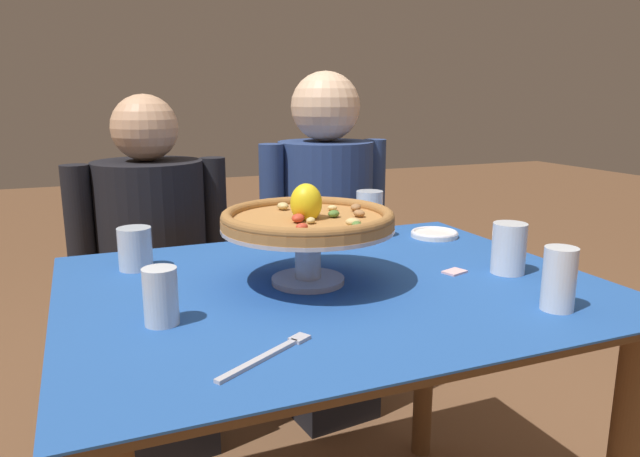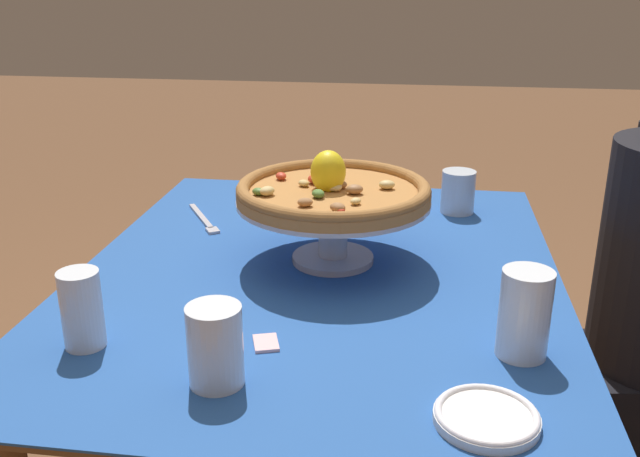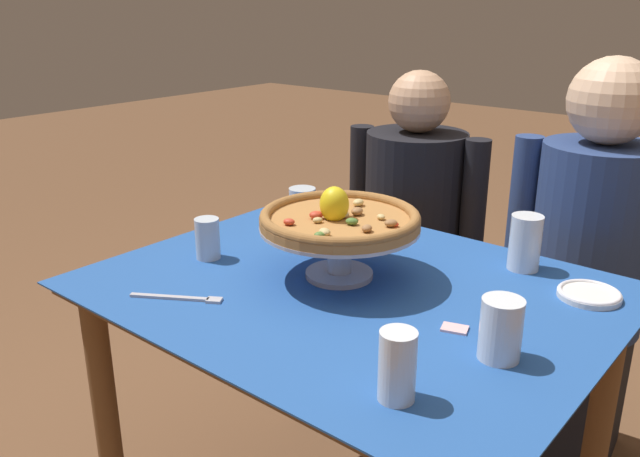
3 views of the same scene
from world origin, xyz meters
TOP-DOWN VIEW (x-y plane):
  - dining_table at (0.00, 0.00)m, footprint 1.11×0.88m
  - pizza_stand at (-0.05, 0.02)m, footprint 0.36×0.36m
  - pizza at (-0.05, 0.02)m, footprint 0.36×0.36m
  - water_glass_back_right at (0.26, 0.34)m, footprint 0.07×0.07m
  - water_glass_side_right at (0.39, -0.08)m, footprint 0.08×0.08m
  - water_glass_side_left at (-0.37, -0.10)m, footprint 0.06×0.06m
  - water_glass_front_right at (0.32, -0.30)m, footprint 0.06×0.06m
  - water_glass_back_left at (-0.38, 0.27)m, footprint 0.08×0.08m
  - side_plate at (0.43, 0.27)m, footprint 0.13×0.13m
  - dinner_fork at (-0.23, -0.29)m, footprint 0.18×0.12m
  - sugar_packet at (0.28, -0.04)m, footprint 0.06×0.05m
  - diner_left at (-0.29, 0.73)m, footprint 0.49×0.37m
  - diner_right at (0.29, 0.73)m, footprint 0.48×0.36m

SIDE VIEW (x-z plane):
  - diner_left at x=-0.29m, z-range -0.03..1.11m
  - diner_right at x=0.29m, z-range -0.02..1.19m
  - dining_table at x=0.00m, z-range 0.25..1.00m
  - sugar_packet at x=0.28m, z-range 0.74..0.75m
  - dinner_fork at x=-0.23m, z-range 0.74..0.75m
  - side_plate at x=0.43m, z-range 0.74..0.76m
  - water_glass_back_left at x=-0.38m, z-range 0.74..0.83m
  - water_glass_side_left at x=-0.37m, z-range 0.74..0.84m
  - water_glass_side_right at x=0.39m, z-range 0.74..0.85m
  - water_glass_front_right at x=0.32m, z-range 0.73..0.85m
  - water_glass_back_right at x=0.26m, z-range 0.73..0.87m
  - pizza_stand at x=-0.05m, z-range 0.77..0.89m
  - pizza at x=-0.05m, z-range 0.84..0.93m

